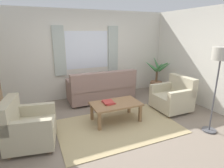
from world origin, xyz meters
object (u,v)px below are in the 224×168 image
armchair_left (28,127)px  coffee_table (116,105)px  couch (102,89)px  book_stack_on_table (108,102)px  potted_plant (157,79)px  standing_lamp (220,63)px  armchair_right (173,97)px

armchair_left → coffee_table: size_ratio=0.88×
coffee_table → couch: bearing=83.3°
book_stack_on_table → potted_plant: bearing=29.9°
book_stack_on_table → standing_lamp: size_ratio=0.19×
couch → book_stack_on_table: bearing=76.1°
coffee_table → potted_plant: size_ratio=0.94×
coffee_table → standing_lamp: bearing=-36.7°
armchair_right → potted_plant: bearing=159.3°
armchair_right → couch: bearing=-132.8°
potted_plant → couch: bearing=-178.1°
potted_plant → standing_lamp: bearing=-102.3°
standing_lamp → coffee_table: bearing=143.3°
armchair_left → coffee_table: armchair_left is taller
couch → armchair_right: 2.00m
couch → armchair_left: 2.51m
couch → coffee_table: size_ratio=1.73×
couch → coffee_table: couch is taller
coffee_table → book_stack_on_table: (-0.15, 0.07, 0.08)m
armchair_left → couch: bearing=-42.1°
couch → potted_plant: (2.00, 0.07, 0.09)m
armchair_left → standing_lamp: bearing=-95.7°
armchair_left → coffee_table: 1.85m
book_stack_on_table → potted_plant: 2.67m
armchair_left → potted_plant: size_ratio=0.83×
book_stack_on_table → standing_lamp: 2.36m
potted_plant → armchair_right: bearing=-110.3°
couch → coffee_table: (-0.16, -1.33, 0.01)m
armchair_left → book_stack_on_table: (1.68, 0.28, 0.11)m
coffee_table → book_stack_on_table: bearing=157.1°
armchair_right → potted_plant: potted_plant is taller
potted_plant → standing_lamp: standing_lamp is taller
potted_plant → standing_lamp: 2.82m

